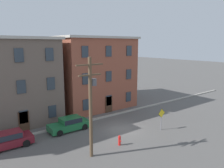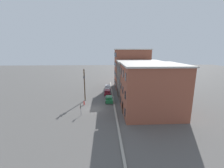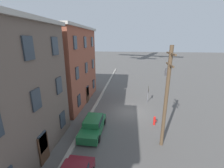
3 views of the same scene
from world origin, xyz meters
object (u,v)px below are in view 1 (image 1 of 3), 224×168
Objects in this scene: caution_sign at (161,116)px; fire_hydrant at (119,140)px; car_maroon at (7,140)px; utility_pole at (91,102)px; car_green at (70,124)px.

fire_hydrant is (-5.92, -0.14, -1.12)m from caution_sign.
car_maroon is 0.53× the size of utility_pole.
caution_sign is at bearing 1.88° from utility_pole.
car_maroon and car_green have the same top height.
utility_pole is at bearing -48.43° from car_maroon.
caution_sign is 0.29× the size of utility_pole.
utility_pole reaches higher than fire_hydrant.
fire_hydrant is (8.33, -5.75, -0.27)m from car_maroon.
car_green is at bearing 108.74° from fire_hydrant.
car_green is 0.53× the size of utility_pole.
utility_pole is at bearing -99.43° from car_green.
car_green is 4.58× the size of fire_hydrant.
utility_pole is at bearing -178.12° from caution_sign.
car_maroon reaches higher than fire_hydrant.
utility_pole is at bearing -177.10° from fire_hydrant.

